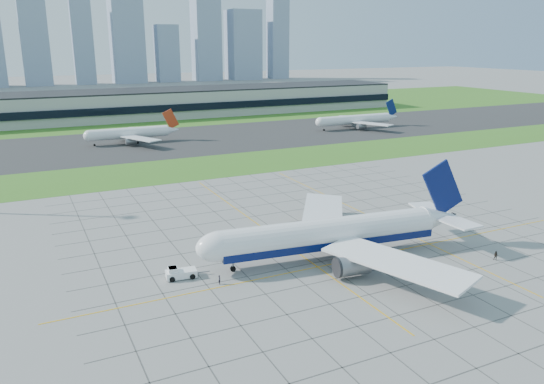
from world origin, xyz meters
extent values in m
plane|color=gray|center=(0.00, 0.00, 0.00)|extent=(1400.00, 1400.00, 0.00)
cube|color=#3B7120|center=(0.00, 90.00, 0.02)|extent=(700.00, 35.00, 0.04)
cube|color=#383838|center=(0.00, 145.00, 0.03)|extent=(700.00, 75.00, 0.04)
cube|color=#3B7120|center=(0.00, 255.00, 0.02)|extent=(700.00, 145.00, 0.04)
cube|color=#474744|center=(-48.00, 10.00, 0.01)|extent=(0.18, 130.00, 0.02)
cube|color=#474744|center=(-40.00, 10.00, 0.01)|extent=(0.18, 130.00, 0.02)
cube|color=#474744|center=(-32.00, 10.00, 0.01)|extent=(0.18, 130.00, 0.02)
cube|color=#474744|center=(-24.00, 10.00, 0.01)|extent=(0.18, 130.00, 0.02)
cube|color=#474744|center=(-16.00, 10.00, 0.01)|extent=(0.18, 130.00, 0.02)
cube|color=#474744|center=(-8.00, 10.00, 0.01)|extent=(0.18, 130.00, 0.02)
cube|color=#474744|center=(0.00, 10.00, 0.01)|extent=(0.18, 130.00, 0.02)
cube|color=#474744|center=(8.00, 10.00, 0.01)|extent=(0.18, 130.00, 0.02)
cube|color=#474744|center=(16.00, 10.00, 0.01)|extent=(0.18, 130.00, 0.02)
cube|color=#474744|center=(24.00, 10.00, 0.01)|extent=(0.18, 130.00, 0.02)
cube|color=#474744|center=(32.00, 10.00, 0.01)|extent=(0.18, 130.00, 0.02)
cube|color=#474744|center=(40.00, 10.00, 0.01)|extent=(0.18, 130.00, 0.02)
cube|color=#474744|center=(48.00, 10.00, 0.01)|extent=(0.18, 130.00, 0.02)
cube|color=#474744|center=(0.00, -40.00, 0.01)|extent=(110.00, 0.18, 0.02)
cube|color=#474744|center=(0.00, -32.00, 0.01)|extent=(110.00, 0.18, 0.02)
cube|color=#474744|center=(0.00, -24.00, 0.01)|extent=(110.00, 0.18, 0.02)
cube|color=#474744|center=(0.00, -16.00, 0.01)|extent=(110.00, 0.18, 0.02)
cube|color=#474744|center=(0.00, -8.00, 0.01)|extent=(110.00, 0.18, 0.02)
cube|color=#474744|center=(0.00, 0.00, 0.01)|extent=(110.00, 0.18, 0.02)
cube|color=#474744|center=(0.00, 8.00, 0.01)|extent=(110.00, 0.18, 0.02)
cube|color=#474744|center=(0.00, 16.00, 0.01)|extent=(110.00, 0.18, 0.02)
cube|color=#474744|center=(0.00, 24.00, 0.01)|extent=(110.00, 0.18, 0.02)
cube|color=#474744|center=(0.00, 32.00, 0.01)|extent=(110.00, 0.18, 0.02)
cube|color=#474744|center=(0.00, 40.00, 0.01)|extent=(110.00, 0.18, 0.02)
cube|color=#474744|center=(0.00, 48.00, 0.01)|extent=(110.00, 0.18, 0.02)
cube|color=#474744|center=(0.00, 56.00, 0.01)|extent=(110.00, 0.18, 0.02)
cube|color=#474744|center=(0.00, 64.00, 0.01)|extent=(110.00, 0.18, 0.02)
cube|color=#E2A30B|center=(0.00, -2.00, 0.02)|extent=(120.00, 0.25, 0.03)
cube|color=#E2A30B|center=(-10.00, 20.00, 0.02)|extent=(0.25, 100.00, 0.03)
cube|color=#E2A30B|center=(18.00, 20.00, 0.02)|extent=(0.25, 100.00, 0.03)
cube|color=#B7B7B2|center=(40.00, 230.00, 7.50)|extent=(260.00, 42.00, 15.00)
cube|color=black|center=(40.00, 208.50, 7.00)|extent=(260.00, 1.00, 4.00)
cube|color=black|center=(40.00, 230.00, 15.40)|extent=(260.00, 42.00, 0.80)
cube|color=#8798B1|center=(-32.00, 520.00, 59.00)|extent=(26.00, 23.40, 118.00)
cube|color=#8798B1|center=(14.00, 520.00, 44.00)|extent=(20.00, 18.00, 88.00)
cube|color=#8798B1|center=(60.00, 520.00, 75.00)|extent=(33.00, 29.70, 150.00)
cube|color=#8798B1|center=(103.00, 520.00, 31.00)|extent=(24.00, 21.60, 62.00)
cube|color=#8798B1|center=(150.00, 520.00, 64.00)|extent=(29.00, 26.10, 128.00)
cube|color=#8798B1|center=(196.00, 520.00, 40.00)|extent=(36.00, 32.40, 80.00)
cube|color=#8798B1|center=(242.00, 520.00, 52.50)|extent=(22.00, 19.80, 105.00)
cylinder|color=white|center=(-5.69, 1.00, 5.45)|extent=(45.16, 10.97, 5.84)
cube|color=#07134A|center=(-5.69, 1.00, 3.60)|extent=(45.11, 10.59, 1.56)
ellipsoid|color=white|center=(-27.93, 3.58, 5.45)|extent=(9.96, 6.88, 5.84)
cube|color=black|center=(-30.06, 3.83, 5.94)|extent=(2.49, 3.34, 0.58)
cone|color=white|center=(19.94, -1.98, 5.74)|extent=(8.38, 6.41, 5.55)
cube|color=#07134A|center=(20.42, -2.04, 12.27)|extent=(10.60, 1.71, 12.43)
cube|color=white|center=(1.91, 15.80, 4.48)|extent=(22.09, 27.69, 0.94)
cube|color=white|center=(-1.69, -15.15, 4.48)|extent=(17.32, 28.63, 0.94)
cylinder|color=slate|center=(-4.51, 11.15, 2.53)|extent=(6.71, 4.41, 3.70)
cylinder|color=slate|center=(-6.87, -9.16, 2.53)|extent=(6.71, 4.41, 3.70)
cylinder|color=gray|center=(-25.51, 3.30, 1.27)|extent=(0.39, 0.39, 2.53)
cylinder|color=black|center=(-25.51, 3.30, 0.54)|extent=(1.12, 0.61, 1.07)
cylinder|color=black|center=(-0.49, 3.53, 0.63)|extent=(1.39, 1.31, 1.27)
cylinder|color=black|center=(-1.21, -2.66, 0.63)|extent=(1.39, 1.31, 1.27)
cube|color=white|center=(-35.20, 4.81, 0.84)|extent=(5.84, 3.23, 1.30)
cube|color=white|center=(-36.68, 4.98, 1.77)|extent=(1.90, 2.23, 1.02)
cube|color=black|center=(-36.68, 4.98, 1.95)|extent=(1.69, 2.02, 0.65)
cube|color=gray|center=(-31.23, 4.35, 0.56)|extent=(2.79, 0.49, 0.17)
cylinder|color=black|center=(-36.91, 6.22, 0.51)|extent=(1.07, 0.58, 1.02)
cylinder|color=black|center=(-37.18, 3.82, 0.51)|extent=(1.07, 0.58, 1.02)
cylinder|color=black|center=(-33.21, 5.79, 0.51)|extent=(1.07, 0.58, 1.02)
cylinder|color=black|center=(-33.49, 3.39, 0.51)|extent=(1.07, 0.58, 1.02)
imported|color=black|center=(-29.77, -0.85, 0.87)|extent=(0.52, 0.70, 1.75)
imported|color=black|center=(23.73, -14.72, 0.96)|extent=(1.13, 1.18, 1.92)
cylinder|color=white|center=(-15.60, 147.77, 4.50)|extent=(33.31, 4.80, 4.80)
cube|color=#B43114|center=(2.90, 147.77, 9.50)|extent=(7.46, 0.40, 9.15)
cube|color=white|center=(-13.29, 158.77, 3.70)|extent=(13.89, 20.66, 0.40)
cube|color=white|center=(-13.29, 136.77, 3.70)|extent=(13.89, 20.66, 0.40)
cylinder|color=black|center=(-12.83, 149.97, 0.50)|extent=(1.00, 1.00, 1.00)
cylinder|color=black|center=(-12.83, 145.57, 0.50)|extent=(1.00, 1.00, 1.00)
cylinder|color=white|center=(96.18, 140.04, 4.50)|extent=(40.94, 4.80, 4.80)
cube|color=#081A50|center=(118.93, 140.04, 9.50)|extent=(7.46, 0.40, 9.15)
cube|color=white|center=(99.02, 151.04, 3.70)|extent=(13.89, 20.66, 0.40)
cube|color=white|center=(99.02, 129.04, 3.70)|extent=(13.89, 20.66, 0.40)
cylinder|color=black|center=(99.59, 142.24, 0.50)|extent=(1.00, 1.00, 1.00)
cylinder|color=black|center=(99.59, 137.84, 0.50)|extent=(1.00, 1.00, 1.00)
camera|label=1|loc=(-59.51, -83.50, 41.79)|focal=35.00mm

